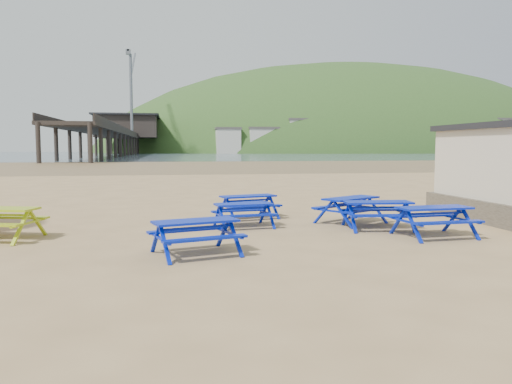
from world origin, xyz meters
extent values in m
plane|color=tan|center=(0.00, 0.00, 0.00)|extent=(400.00, 400.00, 0.00)
plane|color=olive|center=(0.00, 55.00, 0.00)|extent=(400.00, 400.00, 0.00)
plane|color=#485A67|center=(0.00, 170.00, 0.01)|extent=(400.00, 400.00, 0.00)
cube|color=#061CA6|center=(-0.11, 2.86, 0.74)|extent=(1.95, 1.18, 0.05)
cube|color=#061CA6|center=(-0.27, 3.45, 0.46)|extent=(1.83, 0.74, 0.05)
cube|color=#061CA6|center=(0.06, 2.27, 0.46)|extent=(1.83, 0.74, 0.05)
cube|color=#061CA6|center=(-0.54, 1.00, 0.69)|extent=(1.78, 0.89, 0.05)
cube|color=#061CA6|center=(-0.62, 1.56, 0.43)|extent=(1.72, 0.47, 0.05)
cube|color=#061CA6|center=(-0.46, 0.44, 0.43)|extent=(1.72, 0.47, 0.05)
cube|color=#061CA6|center=(2.87, 1.17, 0.79)|extent=(2.06, 1.65, 0.05)
cube|color=#061CA6|center=(2.54, 1.72, 0.49)|extent=(1.81, 1.23, 0.05)
cube|color=#061CA6|center=(3.21, 0.61, 0.49)|extent=(1.81, 1.23, 0.05)
cube|color=#061CA6|center=(-2.15, -2.61, 0.75)|extent=(1.97, 1.20, 0.05)
cube|color=#061CA6|center=(-2.32, -2.02, 0.46)|extent=(1.84, 0.75, 0.05)
cube|color=#061CA6|center=(-1.98, -3.20, 0.46)|extent=(1.84, 0.75, 0.05)
cube|color=#061CA6|center=(4.19, -1.48, 0.78)|extent=(1.97, 0.90, 0.05)
cube|color=#061CA6|center=(4.14, -0.84, 0.48)|extent=(1.94, 0.42, 0.05)
cube|color=#061CA6|center=(4.24, -2.12, 0.48)|extent=(1.94, 0.42, 0.05)
cube|color=#061CA6|center=(3.25, 0.00, 0.78)|extent=(2.00, 0.95, 0.05)
cube|color=#061CA6|center=(3.32, 0.64, 0.48)|extent=(1.95, 0.47, 0.05)
cube|color=#061CA6|center=(3.18, -0.64, 0.48)|extent=(1.95, 0.47, 0.05)
cube|color=#B0BE15|center=(-6.87, 0.73, 0.49)|extent=(1.96, 0.81, 0.05)
cube|color=black|center=(-18.00, 175.00, 6.00)|extent=(9.00, 220.00, 0.60)
cube|color=black|center=(-18.00, 186.00, 10.00)|extent=(22.00, 30.00, 8.00)
cube|color=black|center=(-18.00, 186.00, 14.30)|extent=(24.00, 32.00, 0.60)
cylinder|color=slate|center=(-15.00, 164.00, 20.00)|extent=(1.00, 1.00, 28.00)
cube|color=slate|center=(-15.00, 178.00, 33.00)|extent=(0.60, 25.63, 12.38)
ellipsoid|color=#2D4C1E|center=(90.00, 230.00, -10.00)|extent=(264.00, 144.00, 108.00)
camera|label=1|loc=(-2.71, -13.54, 2.37)|focal=35.00mm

